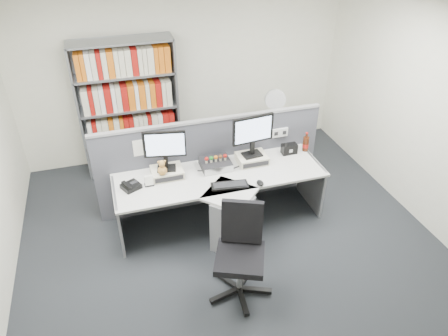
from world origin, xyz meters
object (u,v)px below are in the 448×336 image
object	(u,v)px
monitor_left	(165,147)
desk_fan	(275,102)
monitor_right	(253,133)
filing_cabinet	(272,141)
desk_calendar	(149,181)
shelving_unit	(129,110)
cola_bottle	(306,144)
mouse	(260,183)
desk_phone	(131,186)
desk	(225,202)
office_chair	(241,249)
keyboard	(230,185)
speaker	(289,149)
desktop_pc	(216,164)

from	to	relation	value
monitor_left	desk_fan	bearing A→B (deg)	29.08
monitor_right	filing_cabinet	world-z (taller)	monitor_right
desk_calendar	shelving_unit	size ratio (longest dim) A/B	0.07
desk_calendar	cola_bottle	world-z (taller)	cola_bottle
monitor_left	filing_cabinet	distance (m)	2.23
mouse	desk_phone	distance (m)	1.52
desk	monitor_right	bearing A→B (deg)	39.04
office_chair	desk_calendar	bearing A→B (deg)	122.87
filing_cabinet	office_chair	bearing A→B (deg)	-119.62
keyboard	filing_cabinet	size ratio (longest dim) A/B	0.64
monitor_left	desk_phone	size ratio (longest dim) A/B	1.98
desk	monitor_right	xyz separation A→B (m)	(0.47, 0.38, 0.69)
speaker	shelving_unit	size ratio (longest dim) A/B	0.10
keyboard	filing_cabinet	distance (m)	1.90
desk_phone	desk_calendar	bearing A→B (deg)	-0.22
monitor_right	desktop_pc	size ratio (longest dim) A/B	1.48
speaker	desk_fan	world-z (taller)	desk_fan
desk_calendar	office_chair	world-z (taller)	office_chair
desk	monitor_right	size ratio (longest dim) A/B	4.74
desk_calendar	speaker	bearing A→B (deg)	5.89
keyboard	speaker	size ratio (longest dim) A/B	2.24
monitor_right	cola_bottle	bearing A→B (deg)	4.52
cola_bottle	desk	bearing A→B (deg)	-160.49
speaker	desk_calendar	bearing A→B (deg)	-174.11
desk	filing_cabinet	distance (m)	1.85
filing_cabinet	desk_fan	world-z (taller)	desk_fan
desk_phone	desk_calendar	size ratio (longest dim) A/B	1.96
monitor_left	monitor_right	bearing A→B (deg)	0.00
desk_calendar	desk	bearing A→B (deg)	-15.93
monitor_right	speaker	distance (m)	0.66
monitor_left	speaker	bearing A→B (deg)	2.04
speaker	desk_fan	distance (m)	1.00
keyboard	office_chair	distance (m)	0.90
shelving_unit	filing_cabinet	xyz separation A→B (m)	(2.10, -0.45, -0.63)
shelving_unit	speaker	bearing A→B (deg)	-36.22
desktop_pc	filing_cabinet	bearing A→B (deg)	39.81
cola_bottle	shelving_unit	bearing A→B (deg)	146.97
office_chair	desktop_pc	bearing A→B (deg)	85.28
desk	desk_phone	size ratio (longest dim) A/B	10.08
cola_bottle	monitor_left	bearing A→B (deg)	-178.11
desk_fan	desk_phone	bearing A→B (deg)	-153.25
speaker	filing_cabinet	world-z (taller)	speaker
speaker	desk_fan	bearing A→B (deg)	79.36
keyboard	cola_bottle	xyz separation A→B (m)	(1.22, 0.49, 0.09)
monitor_left	desktop_pc	distance (m)	0.71
speaker	filing_cabinet	xyz separation A→B (m)	(0.18, 0.96, -0.44)
monitor_left	cola_bottle	xyz separation A→B (m)	(1.88, 0.06, -0.30)
keyboard	filing_cabinet	bearing A→B (deg)	51.26
monitor_left	mouse	bearing A→B (deg)	-26.31
desktop_pc	filing_cabinet	world-z (taller)	desktop_pc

